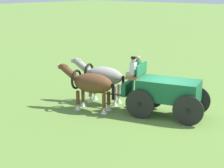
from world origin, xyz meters
TOP-DOWN VIEW (x-y plane):
  - ground_plane at (0.00, 0.00)m, footprint 220.00×220.00m
  - show_wagon at (0.17, 0.05)m, footprint 5.82×2.70m
  - draft_horse_near at (3.39, 1.69)m, footprint 3.02×1.50m
  - draft_horse_off at (3.76, 0.45)m, footprint 2.99×1.49m

SIDE VIEW (x-z plane):
  - ground_plane at x=0.00m, z-range 0.00..0.00m
  - show_wagon at x=0.17m, z-range -0.15..2.61m
  - draft_horse_near at x=3.39m, z-range 0.23..2.42m
  - draft_horse_off at x=3.76m, z-range 0.26..2.51m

